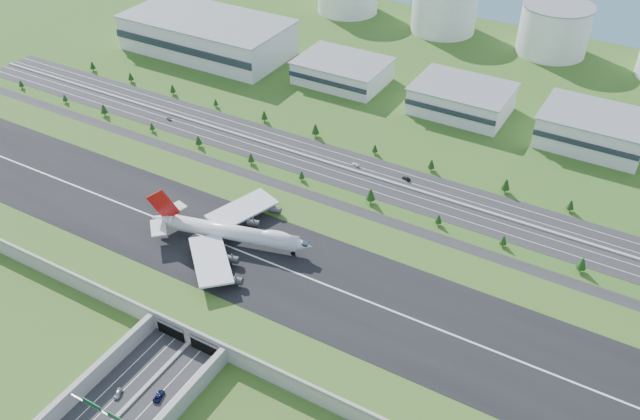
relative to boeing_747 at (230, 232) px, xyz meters
The scene contains 17 objects.
ground 22.15m from the boeing_747, ahead, with size 1200.00×1200.00×0.00m, color #2B5119.
airfield_deck 19.63m from the boeing_747, ahead, with size 520.00×100.00×9.20m.
sign_gantry_near 99.13m from the boeing_747, 80.54° to the right, with size 38.70×0.70×9.80m.
north_expressway 95.14m from the boeing_747, 80.05° to the left, with size 560.00×36.00×0.12m, color #28282B.
tree_row 101.92m from the boeing_747, 66.02° to the left, with size 501.43×48.65×8.45m.
hangar_west 238.71m from the boeing_747, 130.10° to the left, with size 120.00×60.00×25.00m, color silver.
hangar_mid_a 192.75m from the boeing_747, 103.13° to the left, with size 58.00×42.00×15.00m, color silver.
hangar_mid_b 192.16m from the boeing_747, 77.60° to the left, with size 58.00×42.00×17.00m, color silver.
hangar_mid_c 223.40m from the boeing_747, 57.12° to the left, with size 58.00×42.00×19.00m, color silver.
fuel_tank_b 308.15m from the boeing_747, 93.49° to the left, with size 50.00×50.00×35.00m, color white.
fuel_tank_c 314.63m from the boeing_747, 77.85° to the left, with size 50.00×50.00×35.00m, color white.
boeing_747 is the anchor object (origin of this frame).
car_0 87.25m from the boeing_747, 83.57° to the right, with size 2.00×4.98×1.70m, color #A6A7AB.
car_2 83.50m from the boeing_747, 73.37° to the right, with size 2.72×5.90×1.64m, color #0A0E36.
car_4 141.60m from the boeing_747, 142.14° to the left, with size 1.77×4.40×1.50m, color slate.
car_5 109.16m from the boeing_747, 66.11° to the left, with size 1.77×5.07×1.67m, color black.
car_7 99.98m from the boeing_747, 82.26° to the left, with size 2.01×4.94×1.43m, color white.
Camera 1 is at (138.99, -184.88, 205.90)m, focal length 38.00 mm.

